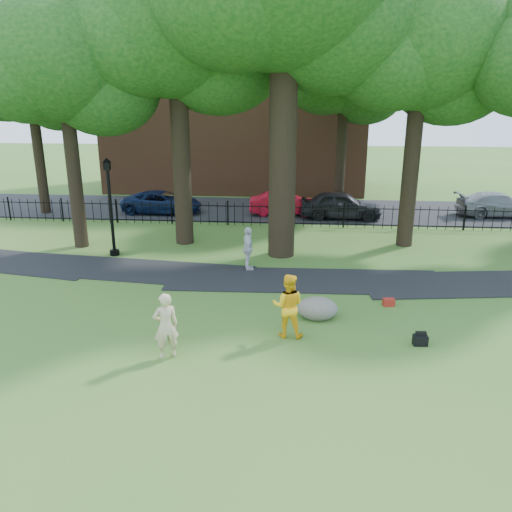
# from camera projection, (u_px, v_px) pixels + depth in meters

# --- Properties ---
(ground) EXTENTS (120.00, 120.00, 0.00)m
(ground) POSITION_uv_depth(u_px,v_px,m) (271.00, 326.00, 14.59)
(ground) COLOR #366B25
(ground) RESTS_ON ground
(footpath) EXTENTS (36.07, 3.85, 0.03)m
(footpath) POSITION_uv_depth(u_px,v_px,m) (305.00, 281.00, 18.21)
(footpath) COLOR black
(footpath) RESTS_ON ground
(street) EXTENTS (80.00, 7.00, 0.02)m
(street) POSITION_uv_depth(u_px,v_px,m) (287.00, 210.00, 29.79)
(street) COLOR black
(street) RESTS_ON ground
(iron_fence) EXTENTS (44.00, 0.04, 1.20)m
(iron_fence) POSITION_uv_depth(u_px,v_px,m) (285.00, 215.00, 25.81)
(iron_fence) COLOR black
(iron_fence) RESTS_ON ground
(brick_building) EXTENTS (18.00, 8.00, 12.00)m
(brick_building) POSITION_uv_depth(u_px,v_px,m) (237.00, 104.00, 35.92)
(brick_building) COLOR brown
(brick_building) RESTS_ON ground
(tree_row) EXTENTS (26.82, 7.96, 12.42)m
(tree_row) POSITION_uv_depth(u_px,v_px,m) (298.00, 52.00, 20.07)
(tree_row) COLOR black
(tree_row) RESTS_ON ground
(woman) EXTENTS (0.76, 0.66, 1.75)m
(woman) POSITION_uv_depth(u_px,v_px,m) (166.00, 326.00, 12.56)
(woman) COLOR #CBB48B
(woman) RESTS_ON ground
(man) EXTENTS (0.92, 0.74, 1.82)m
(man) POSITION_uv_depth(u_px,v_px,m) (288.00, 306.00, 13.70)
(man) COLOR yellow
(man) RESTS_ON ground
(pedestrian) EXTENTS (0.59, 1.06, 1.71)m
(pedestrian) POSITION_uv_depth(u_px,v_px,m) (248.00, 249.00, 19.09)
(pedestrian) COLOR silver
(pedestrian) RESTS_ON ground
(boulder) EXTENTS (1.47, 1.29, 0.71)m
(boulder) POSITION_uv_depth(u_px,v_px,m) (317.00, 307.00, 15.02)
(boulder) COLOR #615C51
(boulder) RESTS_ON ground
(lamppost) EXTENTS (0.41, 0.41, 4.09)m
(lamppost) POSITION_uv_depth(u_px,v_px,m) (111.00, 209.00, 20.61)
(lamppost) COLOR black
(lamppost) RESTS_ON ground
(backpack) EXTENTS (0.39, 0.26, 0.28)m
(backpack) POSITION_uv_depth(u_px,v_px,m) (420.00, 340.00, 13.40)
(backpack) COLOR black
(backpack) RESTS_ON ground
(red_bag) EXTENTS (0.38, 0.28, 0.24)m
(red_bag) POSITION_uv_depth(u_px,v_px,m) (389.00, 302.00, 15.96)
(red_bag) COLOR maroon
(red_bag) RESTS_ON ground
(red_sedan) EXTENTS (4.04, 1.60, 1.31)m
(red_sedan) POSITION_uv_depth(u_px,v_px,m) (284.00, 204.00, 28.37)
(red_sedan) COLOR #B80E22
(red_sedan) RESTS_ON ground
(navy_van) EXTENTS (4.62, 2.28, 1.26)m
(navy_van) POSITION_uv_depth(u_px,v_px,m) (162.00, 202.00, 28.85)
(navy_van) COLOR #0C1A3D
(navy_van) RESTS_ON ground
(grey_car) EXTENTS (4.46, 1.80, 1.52)m
(grey_car) POSITION_uv_depth(u_px,v_px,m) (341.00, 205.00, 27.48)
(grey_car) COLOR black
(grey_car) RESTS_ON ground
(silver_car) EXTENTS (4.75, 2.18, 1.35)m
(silver_car) POSITION_uv_depth(u_px,v_px,m) (499.00, 205.00, 27.99)
(silver_car) COLOR gray
(silver_car) RESTS_ON ground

